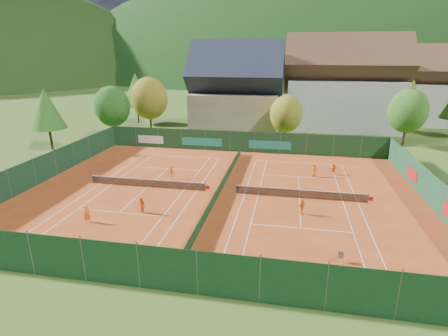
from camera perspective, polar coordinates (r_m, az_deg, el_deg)
ground at (r=36.09m, az=-0.59°, el=-4.03°), size 600.00×600.00×0.00m
clay_pad at (r=36.08m, az=-0.59°, el=-3.99°), size 40.00×32.00×0.01m
court_markings_left at (r=38.35m, az=-12.41°, el=-3.04°), size 11.03×23.83×0.00m
court_markings_right at (r=35.50m, az=12.22°, el=-4.80°), size 11.03×23.83×0.00m
tennis_net_left at (r=38.12m, az=-12.25°, el=-2.37°), size 13.30×0.10×1.02m
tennis_net_right at (r=35.32m, az=12.53°, el=-4.07°), size 13.30×0.10×1.02m
court_divider at (r=35.89m, az=-0.60°, el=-3.26°), size 0.03×28.80×1.00m
fence_north at (r=50.73m, az=2.45°, el=4.32°), size 40.00×0.10×3.00m
fence_south at (r=21.71m, az=-9.25°, el=-16.06°), size 40.00×0.04×3.00m
fence_west at (r=43.89m, az=-27.14°, el=0.10°), size 0.04×32.00×3.00m
fence_east at (r=37.46m, az=31.04°, el=-3.45°), size 0.09×32.00×3.00m
chalet at (r=63.86m, az=2.08°, el=11.90°), size 16.20×12.00×16.00m
hotel_block_a at (r=69.67m, az=18.89°, el=12.12°), size 21.60×11.00×17.25m
hotel_block_b at (r=80.54m, az=28.16°, el=11.13°), size 17.28×10.00×15.50m
tree_west_front at (r=60.56m, az=-17.81°, el=9.54°), size 5.72×5.72×8.69m
tree_west_mid at (r=64.13m, az=-12.12°, el=11.05°), size 6.44×6.44×9.78m
tree_west_back at (r=73.74m, az=-14.16°, el=12.32°), size 5.60×5.60×10.00m
tree_center at (r=55.47m, az=10.10°, el=8.69°), size 5.01×5.01×7.60m
tree_east_front at (r=59.93m, az=27.82°, el=8.24°), size 5.72×5.72×8.69m
tree_west_side at (r=57.06m, az=-27.04°, el=8.63°), size 5.04×5.04×9.00m
tree_east_back at (r=75.61m, az=26.09°, el=11.19°), size 7.15×7.15×10.86m
mountain_backdrop at (r=272.39m, az=15.24°, el=6.31°), size 820.00×530.00×242.00m
ball_hopper at (r=25.79m, az=18.51°, el=-13.32°), size 0.34×0.34×0.80m
loose_ball_0 at (r=31.29m, az=-18.89°, el=-8.62°), size 0.07×0.07×0.07m
loose_ball_1 at (r=26.62m, az=11.28°, el=-12.93°), size 0.07×0.07×0.07m
loose_ball_2 at (r=38.79m, az=1.03°, el=-2.32°), size 0.07×0.07×0.07m
loose_ball_3 at (r=46.88m, az=-5.01°, el=1.27°), size 0.07×0.07×0.07m
player_left_near at (r=31.85m, az=-21.46°, el=-7.01°), size 0.65×0.60×1.50m
player_left_mid at (r=32.12m, az=-13.30°, el=-5.99°), size 0.91×0.87×1.48m
player_left_far at (r=40.39m, az=-8.55°, el=-0.60°), size 1.03×0.68×1.50m
player_right_near at (r=31.83m, az=12.61°, el=-6.20°), size 0.84×0.86×1.44m
player_right_far_a at (r=41.66m, az=14.49°, el=-0.36°), size 0.79×0.54×1.57m
player_right_far_b at (r=43.11m, az=17.45°, el=-0.15°), size 1.26×1.02×1.35m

